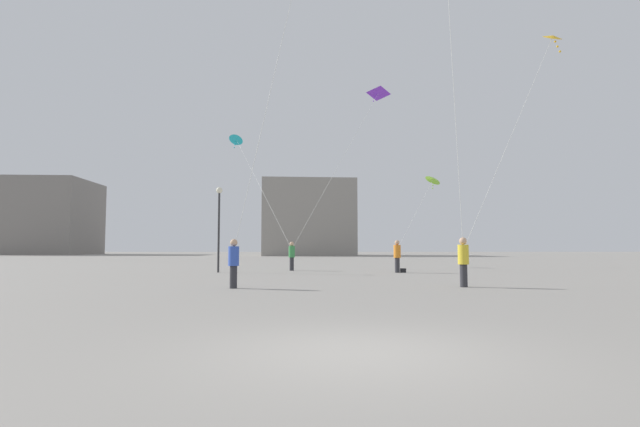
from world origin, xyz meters
name	(u,v)px	position (x,y,z in m)	size (l,w,h in m)	color
ground_plane	(357,352)	(0.00, 0.00, 0.00)	(300.00, 300.00, 0.00)	gray
person_in_orange	(397,255)	(4.32, 20.74, 1.01)	(0.40, 0.40, 1.84)	#2D2D33
person_in_yellow	(463,260)	(4.92, 10.78, 0.98)	(0.39, 0.39, 1.79)	#2D2D33
person_in_blue	(234,261)	(-3.30, 10.40, 0.94)	(0.37, 0.37, 1.72)	#2D2D33
person_in_green	(292,255)	(-1.74, 23.28, 0.97)	(0.39, 0.39, 1.78)	#2D2D33
kite_amber_diamond	(552,40)	(10.38, 14.52, 10.86)	(6.04, 4.27, 10.02)	yellow
kite_violet_delta	(377,96)	(4.93, 32.59, 13.97)	(7.68, 10.06, 13.33)	purple
kite_lime_diamond	(433,180)	(8.98, 30.65, 6.68)	(5.49, 10.73, 5.88)	#8CD12D
kite_cyan_diamond	(237,140)	(-6.72, 33.09, 10.32)	(5.76, 10.59, 9.52)	#1EB2C6
building_left_hall	(41,217)	(-55.00, 92.14, 7.46)	(19.74, 17.48, 14.91)	gray
building_centre_hall	(308,219)	(-1.00, 79.87, 6.52)	(16.58, 15.37, 13.04)	gray
lamppost_east	(219,215)	(-5.86, 21.21, 3.29)	(0.36, 0.36, 4.90)	#2D2D30
handbag_beside_flyer	(403,270)	(4.67, 20.84, 0.12)	(0.32, 0.14, 0.24)	black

